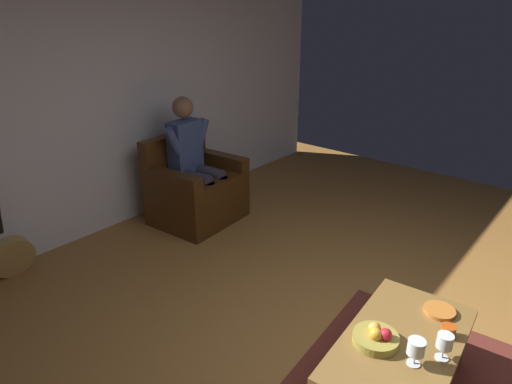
{
  "coord_description": "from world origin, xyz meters",
  "views": [
    {
      "loc": [
        2.19,
        0.69,
        2.12
      ],
      "look_at": [
        -0.23,
        -1.36,
        0.78
      ],
      "focal_mm": 31.35,
      "sensor_mm": 36.0,
      "label": 1
    }
  ],
  "objects": [
    {
      "name": "ground_plane",
      "position": [
        0.0,
        0.0,
        0.0
      ],
      "size": [
        7.52,
        7.52,
        0.0
      ],
      "primitive_type": "plane",
      "color": "olive"
    },
    {
      "name": "wall_back",
      "position": [
        0.0,
        -3.16,
        1.27
      ],
      "size": [
        6.62,
        0.06,
        2.54
      ],
      "primitive_type": "cube",
      "color": "silver",
      "rests_on": "ground"
    },
    {
      "name": "armchair",
      "position": [
        -0.69,
        -2.59,
        0.32
      ],
      "size": [
        0.9,
        0.79,
        0.89
      ],
      "rotation": [
        0.0,
        0.0,
        0.08
      ],
      "color": "#41250E",
      "rests_on": "ground"
    },
    {
      "name": "person_seated",
      "position": [
        -0.69,
        -2.58,
        0.69
      ],
      "size": [
        0.61,
        0.57,
        1.29
      ],
      "rotation": [
        0.0,
        0.0,
        0.08
      ],
      "color": "#3B4A7A",
      "rests_on": "ground"
    },
    {
      "name": "coffee_table",
      "position": [
        0.19,
        0.05,
        0.36
      ],
      "size": [
        1.12,
        0.67,
        0.42
      ],
      "rotation": [
        0.0,
        0.0,
        0.09
      ],
      "color": "brown",
      "rests_on": "ground"
    },
    {
      "name": "guitar",
      "position": [
        1.05,
        -2.96,
        0.22
      ],
      "size": [
        0.36,
        0.27,
        0.98
      ],
      "color": "#A98348",
      "rests_on": "ground"
    },
    {
      "name": "wine_glass_near",
      "position": [
        0.32,
        0.16,
        0.52
      ],
      "size": [
        0.09,
        0.09,
        0.15
      ],
      "color": "silver",
      "rests_on": "coffee_table"
    },
    {
      "name": "wine_glass_far",
      "position": [
        0.19,
        0.26,
        0.52
      ],
      "size": [
        0.08,
        0.08,
        0.15
      ],
      "color": "silver",
      "rests_on": "coffee_table"
    },
    {
      "name": "fruit_bowl",
      "position": [
        0.3,
        -0.06,
        0.45
      ],
      "size": [
        0.25,
        0.25,
        0.11
      ],
      "color": "olive",
      "rests_on": "coffee_table"
    },
    {
      "name": "decorative_dish",
      "position": [
        -0.19,
        0.12,
        0.43
      ],
      "size": [
        0.18,
        0.18,
        0.02
      ],
      "primitive_type": "cylinder",
      "color": "#BA6B2A",
      "rests_on": "coffee_table"
    },
    {
      "name": "candle_jar",
      "position": [
        -0.01,
        0.22,
        0.45
      ],
      "size": [
        0.08,
        0.08,
        0.07
      ],
      "primitive_type": "cylinder",
      "color": "#AF4313",
      "rests_on": "coffee_table"
    }
  ]
}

